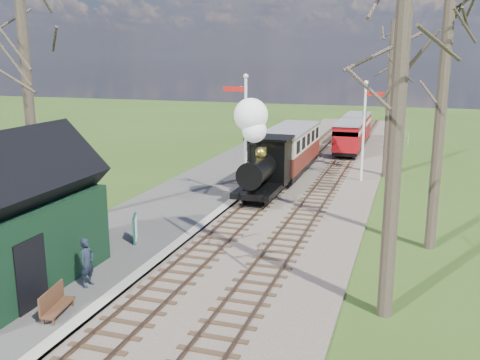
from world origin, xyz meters
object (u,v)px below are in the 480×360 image
object	(u,v)px
red_carriage_a	(349,137)
coach	(290,148)
semaphore_near	(244,129)
person	(87,262)
sign_board	(135,228)
station_shed	(8,221)
locomotive	(262,156)
semaphore_far	(365,124)
red_carriage_b	(357,128)
bench	(54,302)

from	to	relation	value
red_carriage_a	coach	bearing A→B (deg)	-109.14
semaphore_near	person	world-z (taller)	semaphore_near
semaphore_near	sign_board	world-z (taller)	semaphore_near
station_shed	locomotive	xyz separation A→B (m)	(4.29, 12.46, 0.01)
station_shed	red_carriage_a	size ratio (longest dim) A/B	1.37
semaphore_far	coach	xyz separation A→B (m)	(-4.37, 0.53, -1.69)
red_carriage_b	bench	size ratio (longest dim) A/B	3.38
station_shed	semaphore_far	size ratio (longest dim) A/B	1.10
locomotive	coach	size ratio (longest dim) A/B	0.62
station_shed	locomotive	distance (m)	13.17
semaphore_far	semaphore_near	bearing A→B (deg)	-130.60
station_shed	red_carriage_a	world-z (taller)	station_shed
coach	person	world-z (taller)	coach
station_shed	red_carriage_a	bearing A→B (deg)	75.15
semaphore_far	person	distance (m)	18.62
semaphore_far	red_carriage_b	size ratio (longest dim) A/B	1.24
red_carriage_a	red_carriage_b	bearing A→B (deg)	90.00
person	bench	bearing A→B (deg)	-167.87
station_shed	person	world-z (taller)	station_shed
semaphore_near	red_carriage_a	distance (m)	14.59
station_shed	red_carriage_b	bearing A→B (deg)	77.66
coach	sign_board	xyz separation A→B (m)	(-2.73, -13.85, -0.93)
semaphore_near	bench	distance (m)	13.56
station_shed	person	distance (m)	2.60
locomotive	red_carriage_a	size ratio (longest dim) A/B	1.08
red_carriage_b	sign_board	xyz separation A→B (m)	(-5.33, -26.85, -0.64)
coach	bench	bearing A→B (deg)	-95.72
semaphore_near	red_carriage_a	xyz separation A→B (m)	(3.37, 14.02, -2.25)
sign_board	person	xyz separation A→B (m)	(0.55, -3.94, 0.22)
semaphore_far	person	xyz separation A→B (m)	(-6.55, -17.27, -2.39)
locomotive	semaphore_near	bearing A→B (deg)	-148.98
semaphore_far	bench	bearing A→B (deg)	-108.32
coach	red_carriage_b	xyz separation A→B (m)	(2.60, 12.99, -0.29)
semaphore_far	sign_board	distance (m)	15.33
person	locomotive	bearing A→B (deg)	-4.68
semaphore_far	red_carriage_b	bearing A→B (deg)	97.48
station_shed	red_carriage_a	distance (m)	26.93
station_shed	person	size ratio (longest dim) A/B	4.15
semaphore_near	red_carriage_b	bearing A→B (deg)	80.21
semaphore_far	red_carriage_a	distance (m)	8.45
semaphore_far	sign_board	xyz separation A→B (m)	(-7.11, -13.33, -2.62)
red_carriage_b	semaphore_far	bearing A→B (deg)	-82.52
red_carriage_b	sign_board	distance (m)	27.38
station_shed	semaphore_far	world-z (taller)	semaphore_far
red_carriage_a	red_carriage_b	xyz separation A→B (m)	(0.00, 5.50, 0.00)
semaphore_near	red_carriage_b	size ratio (longest dim) A/B	1.35
semaphore_far	red_carriage_b	xyz separation A→B (m)	(-1.77, 13.52, -1.98)
station_shed	person	bearing A→B (deg)	19.18
sign_board	bench	distance (m)	5.88
semaphore_near	red_carriage_a	size ratio (longest dim) A/B	1.35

